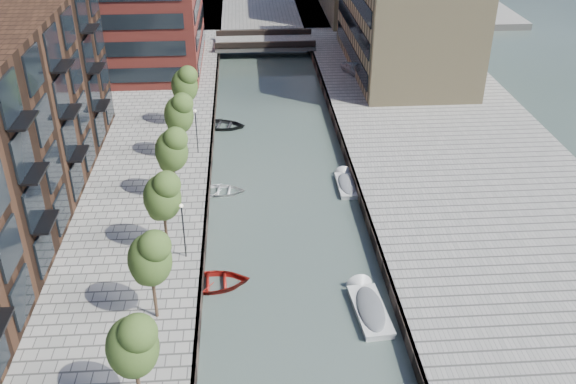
{
  "coord_description": "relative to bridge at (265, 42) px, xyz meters",
  "views": [
    {
      "loc": [
        -2.81,
        -11.93,
        26.26
      ],
      "look_at": [
        0.0,
        27.93,
        3.5
      ],
      "focal_mm": 40.0,
      "sensor_mm": 36.0,
      "label": 1
    }
  ],
  "objects": [
    {
      "name": "tree_6",
      "position": [
        -8.5,
        -26.0,
        3.92
      ],
      "size": [
        2.5,
        2.5,
        5.95
      ],
      "color": "#382619",
      "rests_on": "quay_left"
    },
    {
      "name": "tree_1",
      "position": [
        -8.5,
        -61.0,
        3.92
      ],
      "size": [
        2.5,
        2.5,
        5.95
      ],
      "color": "#382619",
      "rests_on": "quay_left"
    },
    {
      "name": "car",
      "position": [
        9.92,
        -11.83,
        0.21
      ],
      "size": [
        2.73,
        3.78,
        1.2
      ],
      "primitive_type": "imported",
      "rotation": [
        0.0,
        0.0,
        0.42
      ],
      "color": "silver",
      "rests_on": "quay_right"
    },
    {
      "name": "tree_5",
      "position": [
        -8.5,
        -33.0,
        3.92
      ],
      "size": [
        2.5,
        2.5,
        5.95
      ],
      "color": "#382619",
      "rests_on": "quay_left"
    },
    {
      "name": "lamp_2",
      "position": [
        -7.2,
        -32.0,
        2.12
      ],
      "size": [
        0.24,
        0.24,
        4.12
      ],
      "color": "black",
      "rests_on": "quay_left"
    },
    {
      "name": "far_closure",
      "position": [
        0.0,
        28.0,
        -0.89
      ],
      "size": [
        80.0,
        40.0,
        1.0
      ],
      "primitive_type": "cube",
      "color": "gray",
      "rests_on": "ground"
    },
    {
      "name": "sloop_3",
      "position": [
        -5.09,
        -37.67,
        -1.39
      ],
      "size": [
        4.22,
        3.16,
        0.83
      ],
      "primitive_type": "imported",
      "rotation": [
        0.0,
        0.0,
        1.49
      ],
      "color": "white",
      "rests_on": "ground"
    },
    {
      "name": "motorboat_1",
      "position": [
        4.39,
        -53.11,
        -1.18
      ],
      "size": [
        2.23,
        5.41,
        1.76
      ],
      "color": "silver",
      "rests_on": "ground"
    },
    {
      "name": "sloop_2",
      "position": [
        -5.4,
        -50.07,
        -1.39
      ],
      "size": [
        5.24,
        3.9,
        1.04
      ],
      "primitive_type": "imported",
      "rotation": [
        0.0,
        0.0,
        1.64
      ],
      "color": "maroon",
      "rests_on": "ground"
    },
    {
      "name": "water",
      "position": [
        0.0,
        -32.0,
        -1.39
      ],
      "size": [
        300.0,
        300.0,
        0.0
      ],
      "primitive_type": "plane",
      "color": "#38473F",
      "rests_on": "ground"
    },
    {
      "name": "tan_block_near",
      "position": [
        16.0,
        -10.0,
        6.61
      ],
      "size": [
        12.0,
        25.0,
        14.0
      ],
      "primitive_type": "cube",
      "color": "tan",
      "rests_on": "quay_right"
    },
    {
      "name": "tree_4",
      "position": [
        -8.5,
        -40.0,
        3.92
      ],
      "size": [
        2.5,
        2.5,
        5.95
      ],
      "color": "#382619",
      "rests_on": "quay_left"
    },
    {
      "name": "motorboat_4",
      "position": [
        5.4,
        -37.15,
        -1.21
      ],
      "size": [
        1.56,
        4.47,
        1.49
      ],
      "color": "silver",
      "rests_on": "ground"
    },
    {
      "name": "quay_right",
      "position": [
        16.0,
        -32.0,
        -0.89
      ],
      "size": [
        20.0,
        140.0,
        1.0
      ],
      "primitive_type": "cube",
      "color": "gray",
      "rests_on": "ground"
    },
    {
      "name": "tree_3",
      "position": [
        -8.5,
        -47.0,
        3.92
      ],
      "size": [
        2.5,
        2.5,
        5.95
      ],
      "color": "#382619",
      "rests_on": "quay_left"
    },
    {
      "name": "tree_2",
      "position": [
        -8.5,
        -54.0,
        3.92
      ],
      "size": [
        2.5,
        2.5,
        5.95
      ],
      "color": "#382619",
      "rests_on": "quay_left"
    },
    {
      "name": "lamp_1",
      "position": [
        -7.2,
        -48.0,
        2.12
      ],
      "size": [
        0.24,
        0.24,
        4.12
      ],
      "color": "black",
      "rests_on": "quay_left"
    },
    {
      "name": "bridge",
      "position": [
        0.0,
        0.0,
        0.0
      ],
      "size": [
        13.0,
        6.0,
        1.3
      ],
      "color": "gray",
      "rests_on": "ground"
    },
    {
      "name": "sloop_4",
      "position": [
        -5.34,
        -24.36,
        -1.39
      ],
      "size": [
        5.61,
        4.54,
        1.03
      ],
      "primitive_type": "imported",
      "rotation": [
        0.0,
        0.0,
        1.35
      ],
      "color": "black",
      "rests_on": "ground"
    },
    {
      "name": "quay_wall_left",
      "position": [
        -6.1,
        -32.0,
        -0.89
      ],
      "size": [
        0.25,
        140.0,
        1.0
      ],
      "primitive_type": "cube",
      "color": "#332823",
      "rests_on": "ground"
    },
    {
      "name": "quay_wall_right",
      "position": [
        6.1,
        -32.0,
        -0.89
      ],
      "size": [
        0.25,
        140.0,
        1.0
      ],
      "primitive_type": "cube",
      "color": "#332823",
      "rests_on": "ground"
    }
  ]
}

